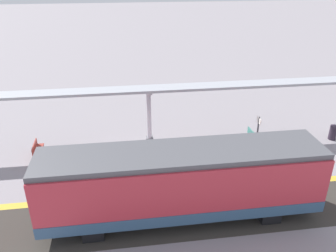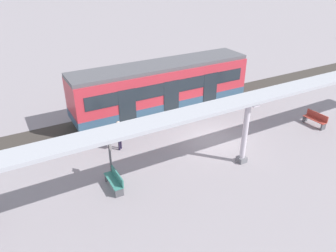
# 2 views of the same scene
# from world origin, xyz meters

# --- Properties ---
(ground_plane) EXTENTS (176.00, 176.00, 0.00)m
(ground_plane) POSITION_xyz_m (0.00, 0.00, 0.00)
(ground_plane) COLOR gray
(tactile_edge_strip) EXTENTS (0.46, 33.99, 0.01)m
(tactile_edge_strip) POSITION_xyz_m (-2.93, 0.00, 0.00)
(tactile_edge_strip) COLOR gold
(tactile_edge_strip) RESTS_ON ground
(trackbed) EXTENTS (3.20, 45.99, 0.01)m
(trackbed) POSITION_xyz_m (-4.75, 0.00, 0.00)
(trackbed) COLOR #38332D
(trackbed) RESTS_ON ground
(train_near_carriage) EXTENTS (2.65, 12.23, 3.48)m
(train_near_carriage) POSITION_xyz_m (-4.75, -0.89, 1.83)
(train_near_carriage) COLOR #B72C39
(train_near_carriage) RESTS_ON ground
(canopy_pillar_second) EXTENTS (1.10, 0.44, 3.53)m
(canopy_pillar_second) POSITION_xyz_m (2.70, -0.12, 1.79)
(canopy_pillar_second) COLOR slate
(canopy_pillar_second) RESTS_ON ground
(canopy_beam) EXTENTS (1.20, 27.66, 0.16)m
(canopy_beam) POSITION_xyz_m (2.70, -0.01, 3.61)
(canopy_beam) COLOR #A8AAB2
(canopy_beam) RESTS_ON canopy_pillar_nearest
(bench_near_end) EXTENTS (1.52, 0.50, 0.86)m
(bench_near_end) POSITION_xyz_m (1.76, 6.72, 0.44)
(bench_near_end) COLOR #A2392F
(bench_near_end) RESTS_ON ground
(bench_mid_platform) EXTENTS (1.50, 0.45, 0.86)m
(bench_mid_platform) POSITION_xyz_m (1.49, -6.71, 0.44)
(bench_mid_platform) COLOR #347A6E
(bench_mid_platform) RESTS_ON ground
(trash_bin) EXTENTS (0.48, 0.48, 0.97)m
(trash_bin) POSITION_xyz_m (1.34, -12.09, 0.49)
(trash_bin) COLOR #322736
(trash_bin) RESTS_ON ground
(platform_info_sign) EXTENTS (0.56, 0.10, 2.20)m
(platform_info_sign) POSITION_xyz_m (0.79, -6.61, 1.33)
(platform_info_sign) COLOR #4C4C51
(platform_info_sign) RESTS_ON ground
(passenger_waiting_near_edge) EXTENTS (0.51, 0.53, 1.76)m
(passenger_waiting_near_edge) POSITION_xyz_m (-1.59, -5.25, 1.10)
(passenger_waiting_near_edge) COLOR #201A30
(passenger_waiting_near_edge) RESTS_ON ground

